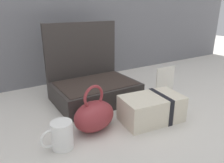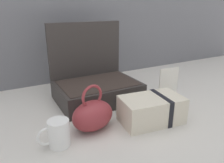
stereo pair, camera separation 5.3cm
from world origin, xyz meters
TOP-DOWN VIEW (x-y plane):
  - ground_plane at (0.00, 0.00)m, footprint 6.00×6.00m
  - open_suitcase at (0.04, 0.20)m, footprint 0.40×0.30m
  - teal_pouch_handbag at (-0.09, -0.07)m, footprint 0.19×0.16m
  - cream_toiletry_bag at (0.15, -0.13)m, footprint 0.27×0.18m
  - coffee_mug at (-0.24, -0.11)m, footprint 0.11×0.07m
  - info_card_left at (0.39, 0.03)m, footprint 0.12×0.01m

SIDE VIEW (x-z plane):
  - ground_plane at x=0.00m, z-range 0.00..0.00m
  - coffee_mug at x=-0.24m, z-range 0.00..0.10m
  - cream_toiletry_bag at x=0.15m, z-range 0.00..0.11m
  - teal_pouch_handbag at x=-0.09m, z-range -0.03..0.16m
  - info_card_left at x=0.39m, z-range 0.00..0.16m
  - open_suitcase at x=0.04m, z-range -0.11..0.28m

